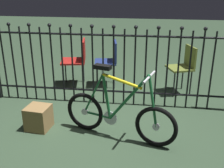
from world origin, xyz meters
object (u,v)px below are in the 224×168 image
at_px(chair_olive, 184,65).
at_px(chair_navy, 110,59).
at_px(display_crate, 39,118).
at_px(bicycle, 118,115).
at_px(chair_red, 78,58).

bearing_deg(chair_olive, chair_navy, 172.57).
bearing_deg(display_crate, chair_navy, 66.86).
distance_m(bicycle, display_crate, 1.08).
distance_m(chair_red, chair_olive, 1.85).
relative_size(bicycle, chair_olive, 1.74).
xyz_separation_m(chair_red, chair_navy, (0.57, 0.06, -0.01)).
xyz_separation_m(chair_olive, display_crate, (-1.99, -1.49, -0.35)).
bearing_deg(chair_navy, display_crate, -113.14).
xyz_separation_m(chair_red, chair_olive, (1.85, -0.11, -0.02)).
relative_size(chair_red, display_crate, 2.69).
xyz_separation_m(chair_red, display_crate, (-0.14, -1.60, -0.36)).
bearing_deg(chair_navy, chair_red, -174.24).
distance_m(chair_olive, chair_navy, 1.29).
distance_m(bicycle, chair_olive, 1.82).
relative_size(chair_red, chair_olive, 1.04).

